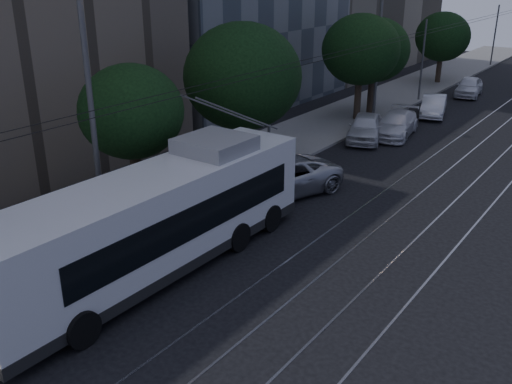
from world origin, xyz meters
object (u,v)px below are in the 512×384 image
object	(u,v)px
trolleybus	(158,220)
car_white_b	(396,124)
car_white_a	(365,127)
streetlamp_near	(95,69)
streetlamp_far	(386,26)
car_white_c	(434,106)
car_white_d	(469,87)
pickup_silver	(278,178)

from	to	relation	value
trolleybus	car_white_b	world-z (taller)	trolleybus
car_white_a	streetlamp_near	world-z (taller)	streetlamp_near
car_white_a	car_white_b	xyz separation A→B (m)	(1.08, 1.91, -0.06)
trolleybus	car_white_a	bearing A→B (deg)	94.25
streetlamp_far	trolleybus	bearing A→B (deg)	-84.19
car_white_a	car_white_c	size ratio (longest dim) A/B	1.07
trolleybus	car_white_d	size ratio (longest dim) A/B	3.04
pickup_silver	streetlamp_near	bearing A→B (deg)	-83.93
pickup_silver	car_white_b	bearing A→B (deg)	108.32
car_white_b	car_white_d	world-z (taller)	car_white_d
car_white_a	car_white_d	bearing A→B (deg)	66.45
car_white_a	streetlamp_far	world-z (taller)	streetlamp_far
pickup_silver	car_white_d	size ratio (longest dim) A/B	1.35
car_white_c	streetlamp_near	size ratio (longest dim) A/B	0.39
car_white_d	streetlamp_near	world-z (taller)	streetlamp_near
pickup_silver	car_white_a	world-z (taller)	pickup_silver
car_white_d	car_white_a	bearing A→B (deg)	-102.91
streetlamp_near	trolleybus	bearing A→B (deg)	-1.96
car_white_b	car_white_c	bearing A→B (deg)	78.96
pickup_silver	car_white_c	bearing A→B (deg)	108.53
car_white_d	streetlamp_far	xyz separation A→B (m)	(-2.36, -11.52, 5.34)
trolleybus	car_white_c	distance (m)	26.18
car_white_b	car_white_d	bearing A→B (deg)	79.65
car_white_b	trolleybus	bearing A→B (deg)	-99.48
pickup_silver	car_white_d	bearing A→B (deg)	109.03
car_white_b	streetlamp_far	world-z (taller)	streetlamp_far
streetlamp_near	streetlamp_far	distance (m)	22.49
car_white_c	car_white_b	bearing A→B (deg)	-106.74
pickup_silver	car_white_b	distance (m)	12.12
streetlamp_near	streetlamp_far	size ratio (longest dim) A/B	1.07
pickup_silver	car_white_d	distance (m)	26.18
trolleybus	streetlamp_near	size ratio (longest dim) A/B	1.22
trolleybus	car_white_d	xyz separation A→B (m)	(0.07, 34.08, -1.07)
streetlamp_far	car_white_c	bearing A→B (deg)	56.72
car_white_a	car_white_b	bearing A→B (deg)	41.38
car_white_a	car_white_b	size ratio (longest dim) A/B	0.92
car_white_b	streetlamp_far	distance (m)	6.34
pickup_silver	car_white_b	world-z (taller)	pickup_silver
trolleybus	car_white_b	size ratio (longest dim) A/B	2.67
car_white_c	streetlamp_far	size ratio (longest dim) A/B	0.42
car_white_c	streetlamp_near	bearing A→B (deg)	-110.97
car_white_c	car_white_d	world-z (taller)	car_white_d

